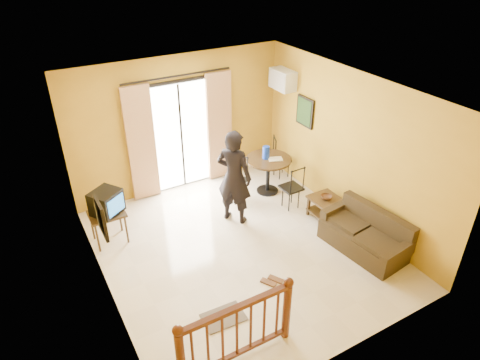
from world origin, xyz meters
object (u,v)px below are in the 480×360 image
television (106,202)px  coffee_table (332,210)px  dining_table (268,166)px  sofa (366,236)px  standing_person (234,177)px

television → coffee_table: 4.05m
television → dining_table: 3.30m
coffee_table → sofa: (-0.00, -0.87, -0.01)m
dining_table → sofa: dining_table is taller
coffee_table → sofa: bearing=-90.1°
dining_table → coffee_table: bearing=-74.6°
coffee_table → sofa: 0.87m
coffee_table → sofa: size_ratio=0.59×
sofa → standing_person: 2.51m
sofa → standing_person: (-1.52, 1.89, 0.64)m
dining_table → standing_person: bearing=-154.1°
dining_table → television: bearing=-179.5°
dining_table → standing_person: (-1.10, -0.53, 0.30)m
coffee_table → sofa: sofa is taller
television → coffee_table: size_ratio=0.64×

